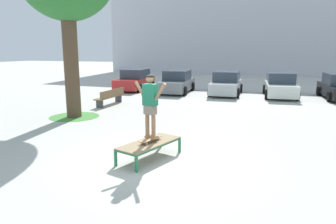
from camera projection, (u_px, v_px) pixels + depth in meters
name	position (u px, v px, depth m)	size (l,w,h in m)	color
ground_plane	(151.00, 160.00, 8.30)	(120.00, 120.00, 0.00)	#B7B5AD
building_facade	(281.00, 13.00, 35.17)	(41.34, 4.00, 13.98)	silver
skate_box	(149.00, 144.00, 8.29)	(1.28, 2.04, 0.46)	#237A4C
skateboard	(151.00, 139.00, 8.30)	(0.38, 0.82, 0.09)	#9E754C
skater	(150.00, 102.00, 8.11)	(0.99, 0.36, 1.69)	#8E6647
grass_patch_near_left	(74.00, 117.00, 13.62)	(2.14, 2.14, 0.01)	#47893D
car_red	(135.00, 80.00, 22.68)	(2.13, 4.31, 1.50)	red
car_grey	(177.00, 82.00, 21.24)	(2.12, 4.30, 1.50)	slate
car_silver	(226.00, 84.00, 20.32)	(2.05, 4.27, 1.50)	#B7BABF
car_white	(280.00, 86.00, 19.32)	(2.19, 4.33, 1.50)	silver
park_bench	(110.00, 97.00, 16.46)	(0.48, 2.41, 0.83)	brown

